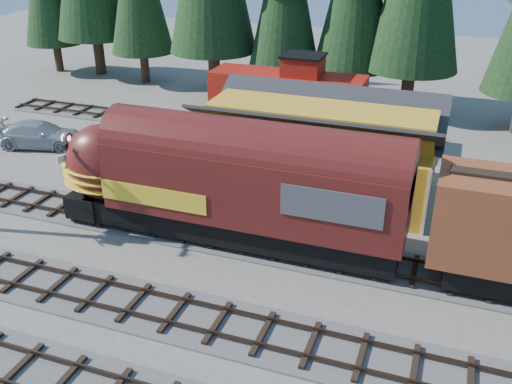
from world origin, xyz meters
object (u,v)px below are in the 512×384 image
(caboose, at_px, (288,100))
(pickup_truck_a, at_px, (143,166))
(locomotive, at_px, (217,187))
(depot, at_px, (319,141))
(pickup_truck_b, at_px, (39,135))

(caboose, xyz_separation_m, pickup_truck_a, (-5.72, -9.59, -1.74))
(locomotive, bearing_deg, caboose, 93.62)
(depot, height_order, pickup_truck_b, depot)
(pickup_truck_a, bearing_deg, depot, -67.88)
(pickup_truck_a, bearing_deg, pickup_truck_b, 85.17)
(depot, height_order, pickup_truck_a, depot)
(depot, height_order, caboose, caboose)
(pickup_truck_b, bearing_deg, pickup_truck_a, -119.30)
(depot, distance_m, locomotive, 7.22)
(depot, xyz_separation_m, caboose, (-4.02, 7.50, -0.32))
(depot, relative_size, caboose, 1.25)
(pickup_truck_a, distance_m, pickup_truck_b, 9.43)
(depot, bearing_deg, caboose, 118.20)
(locomotive, distance_m, pickup_truck_a, 8.14)
(locomotive, xyz_separation_m, pickup_truck_a, (-6.60, 4.41, -1.77))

